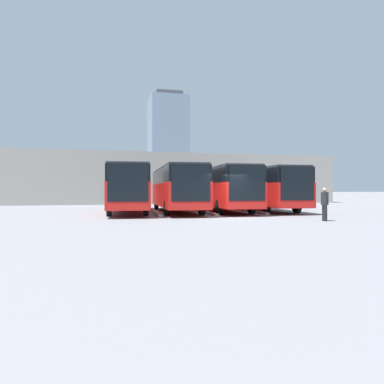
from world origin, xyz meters
TOP-DOWN VIEW (x-y plane):
  - ground_plane at (0.00, 0.00)m, footprint 600.00×600.00m
  - bus_0 at (-5.20, -6.69)m, footprint 3.41×12.67m
  - curb_divider_0 at (-3.47, -4.83)m, footprint 0.73×6.73m
  - bus_1 at (-1.73, -6.40)m, footprint 3.41×12.67m
  - curb_divider_1 at (0.00, -4.54)m, footprint 0.73×6.73m
  - bus_2 at (1.74, -6.19)m, footprint 3.41×12.67m
  - curb_divider_2 at (3.47, -4.34)m, footprint 0.73×6.73m
  - bus_3 at (5.20, -6.55)m, footprint 3.41×12.67m
  - pedestrian at (-4.03, 3.45)m, footprint 0.47×0.47m
  - station_building at (0.00, -25.92)m, footprint 43.55×12.26m
  - office_tower at (-28.63, -171.03)m, footprint 19.08×19.08m

SIDE VIEW (x-z plane):
  - ground_plane at x=0.00m, z-range 0.00..0.00m
  - curb_divider_0 at x=-3.47m, z-range 0.00..0.15m
  - curb_divider_1 at x=0.00m, z-range 0.00..0.15m
  - curb_divider_2 at x=3.47m, z-range 0.00..0.15m
  - pedestrian at x=-4.03m, z-range 0.06..1.77m
  - bus_0 at x=-5.20m, z-range 0.19..3.38m
  - bus_1 at x=-1.73m, z-range 0.19..3.38m
  - bus_2 at x=1.74m, z-range 0.19..3.38m
  - bus_3 at x=5.20m, z-range 0.19..3.38m
  - station_building at x=0.00m, z-range 0.04..5.95m
  - office_tower at x=-28.63m, z-range -0.60..51.54m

